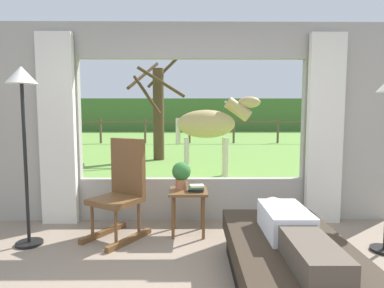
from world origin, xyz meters
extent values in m
cube|color=#9E998E|center=(-2.02, 2.26, 1.27)|extent=(1.15, 0.12, 2.55)
cube|color=#9E998E|center=(2.02, 2.26, 1.27)|extent=(1.15, 0.12, 2.55)
cube|color=#9E998E|center=(0.00, 2.26, 0.28)|extent=(2.90, 0.12, 0.55)
cube|color=#9E998E|center=(0.00, 2.26, 2.33)|extent=(2.90, 0.12, 0.45)
cube|color=silver|center=(-1.69, 2.12, 1.20)|extent=(0.44, 0.10, 2.40)
cube|color=silver|center=(1.69, 2.12, 1.20)|extent=(0.44, 0.10, 2.40)
cube|color=olive|center=(0.00, 13.16, 0.01)|extent=(36.00, 21.68, 0.02)
cube|color=#476D33|center=(0.00, 23.00, 1.20)|extent=(36.00, 2.00, 2.40)
cube|color=black|center=(0.75, 0.42, 0.12)|extent=(0.84, 1.57, 0.24)
cube|color=#2D2319|center=(0.75, 0.42, 0.33)|extent=(0.92, 1.71, 0.18)
cube|color=silver|center=(0.75, 0.57, 0.53)|extent=(0.35, 0.60, 0.22)
cube|color=#4C4238|center=(0.75, -0.03, 0.51)|extent=(0.29, 0.68, 0.18)
sphere|color=tan|center=(0.75, 0.96, 0.53)|extent=(0.20, 0.20, 0.20)
cube|color=brown|center=(-0.86, 1.56, 0.44)|extent=(0.66, 0.66, 0.06)
cube|color=brown|center=(-0.74, 1.74, 0.78)|extent=(0.44, 0.31, 0.68)
cube|color=brown|center=(-1.03, 1.67, 0.03)|extent=(0.42, 0.61, 0.06)
cube|color=brown|center=(-0.69, 1.46, 0.03)|extent=(0.42, 0.61, 0.06)
cylinder|color=brown|center=(-1.11, 1.51, 0.24)|extent=(0.04, 0.04, 0.38)
cylinder|color=brown|center=(-0.80, 1.31, 0.24)|extent=(0.04, 0.04, 0.38)
cylinder|color=brown|center=(-0.91, 1.81, 0.24)|extent=(0.04, 0.04, 0.38)
cylinder|color=brown|center=(-0.61, 1.62, 0.24)|extent=(0.04, 0.04, 0.38)
cube|color=brown|center=(-0.04, 1.71, 0.51)|extent=(0.44, 0.44, 0.03)
cylinder|color=brown|center=(-0.21, 1.54, 0.24)|extent=(0.04, 0.04, 0.49)
cylinder|color=brown|center=(0.13, 1.54, 0.24)|extent=(0.04, 0.04, 0.49)
cylinder|color=brown|center=(-0.21, 1.88, 0.24)|extent=(0.04, 0.04, 0.49)
cylinder|color=brown|center=(0.13, 1.88, 0.24)|extent=(0.04, 0.04, 0.49)
cylinder|color=#9E6042|center=(-0.12, 1.77, 0.58)|extent=(0.14, 0.14, 0.12)
sphere|color=#2D6B2D|center=(-0.12, 1.77, 0.73)|extent=(0.22, 0.22, 0.22)
cube|color=black|center=(0.05, 1.66, 0.54)|extent=(0.19, 0.15, 0.03)
cube|color=#337247|center=(0.04, 1.66, 0.56)|extent=(0.19, 0.15, 0.02)
cube|color=beige|center=(0.05, 1.65, 0.59)|extent=(0.17, 0.14, 0.02)
cylinder|color=black|center=(-1.76, 1.41, 0.01)|extent=(0.28, 0.28, 0.03)
cylinder|color=black|center=(-1.76, 1.41, 0.86)|extent=(0.04, 0.04, 1.71)
cone|color=white|center=(-1.76, 1.41, 1.80)|extent=(0.32, 0.32, 0.18)
ellipsoid|color=tan|center=(0.33, 5.02, 1.17)|extent=(1.25, 0.58, 0.60)
cylinder|color=tan|center=(1.01, 5.03, 1.48)|extent=(0.60, 0.27, 0.53)
ellipsoid|color=tan|center=(1.25, 5.04, 1.63)|extent=(0.48, 0.21, 0.24)
cube|color=beige|center=(0.93, 5.03, 1.51)|extent=(0.43, 0.09, 0.32)
cylinder|color=beige|center=(-0.27, 5.02, 1.02)|extent=(0.10, 0.10, 0.55)
cylinder|color=beige|center=(0.75, 5.19, 0.45)|extent=(0.11, 0.11, 0.85)
cylinder|color=beige|center=(0.76, 4.87, 0.45)|extent=(0.11, 0.11, 0.85)
cylinder|color=beige|center=(-0.09, 5.18, 0.45)|extent=(0.11, 0.11, 0.85)
cylinder|color=beige|center=(-0.08, 4.86, 0.45)|extent=(0.11, 0.11, 0.85)
cylinder|color=#4C3823|center=(-0.92, 7.68, 1.35)|extent=(0.32, 0.32, 2.66)
cylinder|color=#47331E|center=(-0.78, 7.17, 2.24)|extent=(1.32, 0.43, 0.84)
cylinder|color=#47331E|center=(-1.39, 7.98, 2.51)|extent=(0.83, 1.23, 0.92)
cylinder|color=#47331E|center=(-0.78, 8.15, 2.66)|extent=(1.09, 0.40, 0.99)
cylinder|color=#47331E|center=(-1.20, 7.27, 1.90)|extent=(0.87, 0.64, 1.13)
cylinder|color=brown|center=(-8.00, 12.89, 0.57)|extent=(0.10, 0.10, 1.10)
cylinder|color=brown|center=(-6.00, 12.89, 0.57)|extent=(0.10, 0.10, 1.10)
cylinder|color=brown|center=(-4.00, 12.89, 0.57)|extent=(0.10, 0.10, 1.10)
cylinder|color=brown|center=(-2.00, 12.89, 0.57)|extent=(0.10, 0.10, 1.10)
cylinder|color=brown|center=(0.00, 12.89, 0.57)|extent=(0.10, 0.10, 1.10)
cylinder|color=brown|center=(2.00, 12.89, 0.57)|extent=(0.10, 0.10, 1.10)
cylinder|color=brown|center=(4.00, 12.89, 0.57)|extent=(0.10, 0.10, 1.10)
cylinder|color=brown|center=(6.00, 12.89, 0.57)|extent=(0.10, 0.10, 1.10)
cylinder|color=brown|center=(8.00, 12.89, 0.57)|extent=(0.10, 0.10, 1.10)
cube|color=brown|center=(0.00, 12.89, 0.97)|extent=(16.00, 0.06, 0.08)
camera|label=1|loc=(-0.04, -2.07, 1.42)|focal=31.09mm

